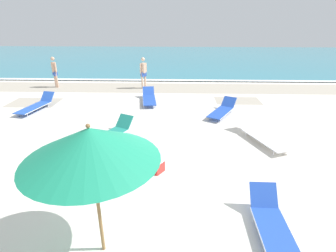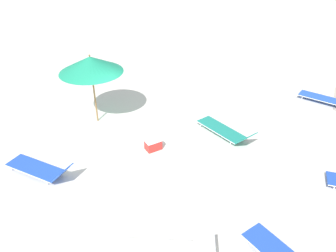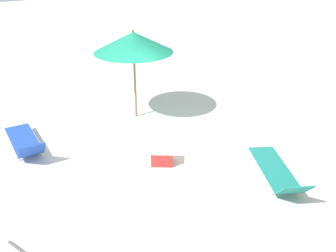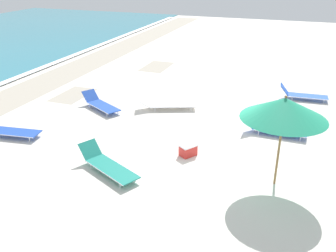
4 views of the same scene
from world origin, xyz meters
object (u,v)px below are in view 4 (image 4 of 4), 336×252
(sun_lounger_near_water_left, at_px, (101,104))
(cooler_box, at_px, (188,150))
(sun_lounger_beside_umbrella, at_px, (107,165))
(sun_lounger_mid_beach_pair_a, at_px, (274,128))
(beach_umbrella, at_px, (284,109))
(sun_lounger_mid_beach_pair_b, at_px, (167,104))
(sun_lounger_mid_beach_solo, at_px, (10,130))
(sun_lounger_near_water_right, at_px, (303,95))

(sun_lounger_near_water_left, bearing_deg, cooler_box, -90.25)
(sun_lounger_beside_umbrella, distance_m, sun_lounger_mid_beach_pair_a, 5.90)
(sun_lounger_mid_beach_pair_a, distance_m, cooler_box, 3.39)
(sun_lounger_near_water_left, bearing_deg, beach_umbrella, -85.18)
(cooler_box, bearing_deg, beach_umbrella, -70.85)
(sun_lounger_mid_beach_pair_b, bearing_deg, sun_lounger_near_water_left, 88.40)
(sun_lounger_mid_beach_solo, bearing_deg, sun_lounger_mid_beach_pair_a, -76.85)
(sun_lounger_near_water_left, bearing_deg, sun_lounger_mid_beach_pair_a, -61.12)
(sun_lounger_mid_beach_solo, distance_m, sun_lounger_mid_beach_pair_a, 9.03)
(beach_umbrella, bearing_deg, sun_lounger_mid_beach_pair_b, 47.79)
(sun_lounger_beside_umbrella, xyz_separation_m, cooler_box, (1.69, -1.86, -0.03))
(beach_umbrella, distance_m, sun_lounger_beside_umbrella, 5.02)
(beach_umbrella, xyz_separation_m, sun_lounger_near_water_left, (3.28, 7.13, -1.94))
(sun_lounger_mid_beach_pair_a, bearing_deg, cooler_box, 138.17)
(sun_lounger_near_water_left, relative_size, cooler_box, 3.39)
(sun_lounger_beside_umbrella, relative_size, sun_lounger_mid_beach_pair_a, 1.04)
(sun_lounger_near_water_right, xyz_separation_m, cooler_box, (-6.53, 3.13, -0.03))
(beach_umbrella, bearing_deg, sun_lounger_mid_beach_pair_a, 6.21)
(sun_lounger_near_water_right, distance_m, sun_lounger_mid_beach_pair_b, 5.94)
(sun_lounger_beside_umbrella, xyz_separation_m, sun_lounger_near_water_left, (4.25, 2.61, -0.00))
(beach_umbrella, relative_size, sun_lounger_beside_umbrella, 1.12)
(beach_umbrella, xyz_separation_m, sun_lounger_mid_beach_pair_a, (3.20, 0.35, -1.94))
(cooler_box, bearing_deg, sun_lounger_mid_beach_pair_a, -8.61)
(sun_lounger_beside_umbrella, relative_size, sun_lounger_near_water_left, 1.08)
(sun_lounger_mid_beach_pair_b, bearing_deg, sun_lounger_mid_beach_solo, 113.87)
(sun_lounger_mid_beach_pair_a, bearing_deg, sun_lounger_near_water_left, 90.47)
(beach_umbrella, relative_size, sun_lounger_mid_beach_solo, 1.16)
(sun_lounger_near_water_right, height_order, sun_lounger_mid_beach_pair_b, sun_lounger_near_water_right)
(sun_lounger_beside_umbrella, height_order, sun_lounger_near_water_right, sun_lounger_near_water_right)
(sun_lounger_near_water_right, height_order, sun_lounger_mid_beach_pair_a, sun_lounger_near_water_right)
(cooler_box, bearing_deg, sun_lounger_near_water_left, 94.58)
(sun_lounger_beside_umbrella, relative_size, sun_lounger_near_water_right, 1.10)
(beach_umbrella, bearing_deg, sun_lounger_near_water_left, 65.32)
(sun_lounger_mid_beach_pair_b, relative_size, cooler_box, 3.89)
(sun_lounger_near_water_right, relative_size, sun_lounger_mid_beach_solo, 0.94)
(sun_lounger_beside_umbrella, height_order, cooler_box, sun_lounger_beside_umbrella)
(sun_lounger_near_water_left, bearing_deg, sun_lounger_mid_beach_pair_b, -40.44)
(sun_lounger_mid_beach_solo, distance_m, cooler_box, 6.16)
(beach_umbrella, height_order, sun_lounger_near_water_left, beach_umbrella)
(cooler_box, bearing_deg, sun_lounger_mid_beach_solo, 131.37)
(sun_lounger_near_water_left, height_order, sun_lounger_mid_beach_solo, sun_lounger_near_water_left)
(sun_lounger_mid_beach_pair_b, xyz_separation_m, cooler_box, (-3.47, -1.96, -0.02))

